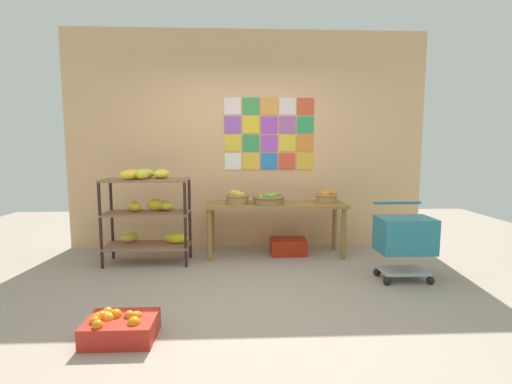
{
  "coord_description": "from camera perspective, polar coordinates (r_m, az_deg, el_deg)",
  "views": [
    {
      "loc": [
        -0.12,
        -3.27,
        1.39
      ],
      "look_at": [
        0.09,
        1.23,
        0.84
      ],
      "focal_mm": 26.38,
      "sensor_mm": 36.0,
      "label": 1
    }
  ],
  "objects": [
    {
      "name": "fruit_basket_centre",
      "position": [
        4.89,
        10.64,
        -0.64
      ],
      "size": [
        0.29,
        0.29,
        0.17
      ],
      "color": "#A77B42",
      "rests_on": "display_table"
    },
    {
      "name": "fruit_basket_back_right",
      "position": [
        4.7,
        -2.87,
        -0.84
      ],
      "size": [
        0.3,
        0.3,
        0.17
      ],
      "color": "#9B7345",
      "rests_on": "display_table"
    },
    {
      "name": "produce_crate_under_table",
      "position": [
        4.95,
        4.88,
        -8.22
      ],
      "size": [
        0.45,
        0.33,
        0.2
      ],
      "primitive_type": "cube",
      "color": "#AA2110",
      "rests_on": "ground"
    },
    {
      "name": "orange_crate_foreground",
      "position": [
        3.05,
        -19.93,
        -18.65
      ],
      "size": [
        0.49,
        0.37,
        0.21
      ],
      "color": "red",
      "rests_on": "ground"
    },
    {
      "name": "display_table",
      "position": [
        4.78,
        2.98,
        -2.68
      ],
      "size": [
        1.76,
        0.56,
        0.68
      ],
      "color": "olive",
      "rests_on": "ground"
    },
    {
      "name": "ground",
      "position": [
        3.55,
        -0.56,
        -16.1
      ],
      "size": [
        9.75,
        9.75,
        0.0
      ],
      "primitive_type": "plane",
      "color": "gray"
    },
    {
      "name": "shopping_cart",
      "position": [
        4.21,
        21.6,
        -6.42
      ],
      "size": [
        0.55,
        0.43,
        0.8
      ],
      "rotation": [
        0.0,
        0.0,
        0.11
      ],
      "color": "black",
      "rests_on": "ground"
    },
    {
      "name": "back_wall_with_art",
      "position": [
        5.18,
        -1.3,
        7.73
      ],
      "size": [
        4.85,
        0.07,
        2.93
      ],
      "color": "#E0AB77",
      "rests_on": "ground"
    },
    {
      "name": "banana_shelf_unit",
      "position": [
        4.65,
        -15.9,
        -2.18
      ],
      "size": [
        0.99,
        0.5,
        1.14
      ],
      "color": "#331E1D",
      "rests_on": "ground"
    },
    {
      "name": "fruit_basket_left",
      "position": [
        4.69,
        1.94,
        -1.08
      ],
      "size": [
        0.41,
        0.41,
        0.14
      ],
      "color": "olive",
      "rests_on": "display_table"
    }
  ]
}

